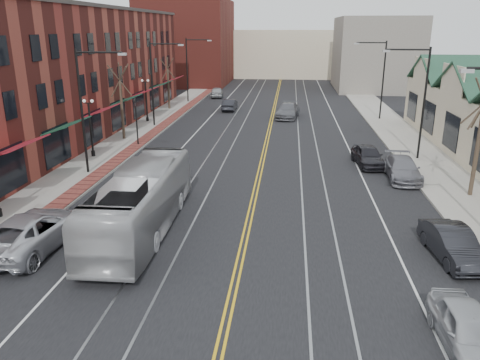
% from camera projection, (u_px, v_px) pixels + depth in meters
% --- Properties ---
extents(ground, '(160.00, 160.00, 0.00)m').
position_uv_depth(ground, '(224.00, 330.00, 15.29)').
color(ground, black).
rests_on(ground, ground).
extents(sidewalk_left, '(4.00, 120.00, 0.15)m').
position_uv_depth(sidewalk_left, '(104.00, 157.00, 35.38)').
color(sidewalk_left, gray).
rests_on(sidewalk_left, ground).
extents(sidewalk_right, '(4.00, 120.00, 0.15)m').
position_uv_depth(sidewalk_right, '(432.00, 167.00, 32.96)').
color(sidewalk_right, gray).
rests_on(sidewalk_right, ground).
extents(building_left, '(10.00, 50.00, 11.00)m').
position_uv_depth(building_left, '(52.00, 74.00, 41.01)').
color(building_left, maroon).
rests_on(building_left, ground).
extents(backdrop_left, '(14.00, 18.00, 14.00)m').
position_uv_depth(backdrop_left, '(188.00, 42.00, 80.89)').
color(backdrop_left, maroon).
rests_on(backdrop_left, ground).
extents(backdrop_mid, '(22.00, 14.00, 9.00)m').
position_uv_depth(backdrop_mid, '(282.00, 53.00, 94.24)').
color(backdrop_mid, beige).
rests_on(backdrop_mid, ground).
extents(backdrop_right, '(12.00, 16.00, 11.00)m').
position_uv_depth(backdrop_right, '(375.00, 54.00, 73.51)').
color(backdrop_right, slate).
rests_on(backdrop_right, ground).
extents(streetlight_l_1, '(3.33, 0.25, 8.00)m').
position_uv_depth(streetlight_l_1, '(87.00, 99.00, 29.96)').
color(streetlight_l_1, black).
rests_on(streetlight_l_1, sidewalk_left).
extents(streetlight_l_2, '(3.33, 0.25, 8.00)m').
position_uv_depth(streetlight_l_2, '(156.00, 75.00, 45.09)').
color(streetlight_l_2, black).
rests_on(streetlight_l_2, sidewalk_left).
extents(streetlight_l_3, '(3.33, 0.25, 8.00)m').
position_uv_depth(streetlight_l_3, '(190.00, 63.00, 60.21)').
color(streetlight_l_3, black).
rests_on(streetlight_l_3, sidewalk_left).
extents(streetlight_r_1, '(3.33, 0.25, 8.00)m').
position_uv_depth(streetlight_r_1, '(419.00, 92.00, 33.41)').
color(streetlight_r_1, black).
rests_on(streetlight_r_1, sidewalk_right).
extents(streetlight_r_2, '(3.33, 0.25, 8.00)m').
position_uv_depth(streetlight_r_2, '(379.00, 72.00, 48.54)').
color(streetlight_r_2, black).
rests_on(streetlight_r_2, sidewalk_right).
extents(lamppost_l_2, '(0.84, 0.28, 4.27)m').
position_uv_depth(lamppost_l_2, '(91.00, 129.00, 34.80)').
color(lamppost_l_2, black).
rests_on(lamppost_l_2, sidewalk_left).
extents(lamppost_l_3, '(0.84, 0.28, 4.27)m').
position_uv_depth(lamppost_l_3, '(146.00, 101.00, 48.03)').
color(lamppost_l_3, black).
rests_on(lamppost_l_3, sidewalk_left).
extents(tree_left_near, '(1.78, 1.37, 6.48)m').
position_uv_depth(tree_left_near, '(121.00, 100.00, 40.03)').
color(tree_left_near, '#382B21').
rests_on(tree_left_near, sidewalk_left).
extents(tree_left_far, '(1.66, 1.28, 6.02)m').
position_uv_depth(tree_left_far, '(168.00, 82.00, 55.23)').
color(tree_left_far, '#382B21').
rests_on(tree_left_far, sidewalk_left).
extents(tree_right_mid, '(1.90, 1.46, 6.93)m').
position_uv_depth(tree_right_mid, '(480.00, 134.00, 26.10)').
color(tree_right_mid, '#382B21').
rests_on(tree_right_mid, sidewalk_right).
extents(manhole_far, '(0.60, 0.60, 0.02)m').
position_uv_depth(manhole_far, '(29.00, 217.00, 23.93)').
color(manhole_far, '#592D19').
rests_on(manhole_far, sidewalk_left).
extents(traffic_signal, '(0.18, 0.15, 3.80)m').
position_uv_depth(traffic_signal, '(136.00, 118.00, 38.31)').
color(traffic_signal, black).
rests_on(traffic_signal, sidewalk_left).
extents(transit_bus, '(2.76, 11.10, 3.08)m').
position_uv_depth(transit_bus, '(141.00, 201.00, 22.24)').
color(transit_bus, '#B6B6B8').
rests_on(transit_bus, ground).
extents(parked_suv, '(3.08, 6.07, 1.64)m').
position_uv_depth(parked_suv, '(32.00, 231.00, 20.72)').
color(parked_suv, silver).
rests_on(parked_suv, ground).
extents(parked_car_a, '(1.73, 4.06, 1.37)m').
position_uv_depth(parked_car_a, '(469.00, 331.00, 14.13)').
color(parked_car_a, '#B5B7BC').
rests_on(parked_car_a, ground).
extents(parked_car_b, '(1.94, 4.34, 1.38)m').
position_uv_depth(parked_car_b, '(452.00, 244.00, 19.79)').
color(parked_car_b, black).
rests_on(parked_car_b, ground).
extents(parked_car_c, '(2.11, 4.86, 1.39)m').
position_uv_depth(parked_car_c, '(402.00, 169.00, 30.29)').
color(parked_car_c, slate).
rests_on(parked_car_c, ground).
extents(parked_car_d, '(2.19, 4.46, 1.46)m').
position_uv_depth(parked_car_d, '(368.00, 156.00, 33.25)').
color(parked_car_d, black).
rests_on(parked_car_d, ground).
extents(distant_car_left, '(1.48, 4.14, 1.36)m').
position_uv_depth(distant_car_left, '(230.00, 105.00, 55.61)').
color(distant_car_left, '#222328').
rests_on(distant_car_left, ground).
extents(distant_car_right, '(2.89, 5.68, 1.58)m').
position_uv_depth(distant_car_right, '(288.00, 111.00, 50.94)').
color(distant_car_right, slate).
rests_on(distant_car_right, ground).
extents(distant_car_far, '(2.17, 4.43, 1.45)m').
position_uv_depth(distant_car_far, '(217.00, 92.00, 66.16)').
color(distant_car_far, '#9EA1A4').
rests_on(distant_car_far, ground).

